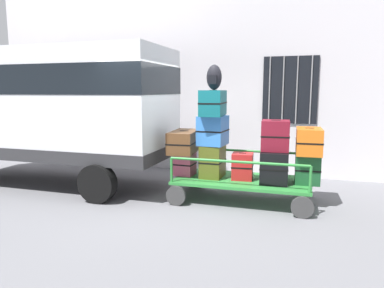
{
  "coord_description": "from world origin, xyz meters",
  "views": [
    {
      "loc": [
        2.08,
        -5.92,
        1.98
      ],
      "look_at": [
        0.14,
        0.3,
        1.0
      ],
      "focal_mm": 33.1,
      "sensor_mm": 36.0,
      "label": 1
    }
  ],
  "objects_px": {
    "suitcase_left_bottom": "(184,164)",
    "suitcase_midleft_bottom": "(213,161)",
    "suitcase_midright_middle": "(275,135)",
    "suitcase_right_bottom": "(308,169)",
    "backpack": "(214,77)",
    "suitcase_left_middle": "(184,141)",
    "suitcase_midleft_middle": "(213,130)",
    "suitcase_center_bottom": "(242,166)",
    "luggage_cart": "(242,182)",
    "suitcase_right_middle": "(309,141)",
    "suitcase_midleft_top": "(213,103)",
    "van": "(54,103)",
    "suitcase_midright_bottom": "(274,166)"
  },
  "relations": [
    {
      "from": "suitcase_midleft_middle",
      "to": "backpack",
      "type": "height_order",
      "value": "backpack"
    },
    {
      "from": "suitcase_center_bottom",
      "to": "suitcase_right_middle",
      "type": "xyz_separation_m",
      "value": [
        1.12,
        0.04,
        0.5
      ]
    },
    {
      "from": "suitcase_left_bottom",
      "to": "suitcase_midleft_middle",
      "type": "xyz_separation_m",
      "value": [
        0.56,
        0.0,
        0.65
      ]
    },
    {
      "from": "suitcase_left_middle",
      "to": "suitcase_right_middle",
      "type": "bearing_deg",
      "value": 0.16
    },
    {
      "from": "suitcase_left_bottom",
      "to": "suitcase_midleft_bottom",
      "type": "bearing_deg",
      "value": 0.6
    },
    {
      "from": "suitcase_left_middle",
      "to": "suitcase_midleft_middle",
      "type": "xyz_separation_m",
      "value": [
        0.56,
        -0.01,
        0.23
      ]
    },
    {
      "from": "suitcase_midleft_top",
      "to": "suitcase_midright_middle",
      "type": "height_order",
      "value": "suitcase_midleft_top"
    },
    {
      "from": "suitcase_left_bottom",
      "to": "suitcase_right_bottom",
      "type": "distance_m",
      "value": 2.23
    },
    {
      "from": "suitcase_left_middle",
      "to": "backpack",
      "type": "distance_m",
      "value": 1.32
    },
    {
      "from": "suitcase_midleft_bottom",
      "to": "suitcase_right_bottom",
      "type": "relative_size",
      "value": 1.16
    },
    {
      "from": "suitcase_left_middle",
      "to": "backpack",
      "type": "xyz_separation_m",
      "value": [
        0.59,
        -0.08,
        1.18
      ]
    },
    {
      "from": "suitcase_left_middle",
      "to": "suitcase_midleft_bottom",
      "type": "relative_size",
      "value": 1.62
    },
    {
      "from": "luggage_cart",
      "to": "suitcase_left_middle",
      "type": "relative_size",
      "value": 2.52
    },
    {
      "from": "backpack",
      "to": "suitcase_midleft_bottom",
      "type": "bearing_deg",
      "value": 112.35
    },
    {
      "from": "van",
      "to": "suitcase_midleft_top",
      "type": "relative_size",
      "value": 5.45
    },
    {
      "from": "van",
      "to": "suitcase_midleft_middle",
      "type": "height_order",
      "value": "van"
    },
    {
      "from": "suitcase_midright_bottom",
      "to": "suitcase_right_bottom",
      "type": "xyz_separation_m",
      "value": [
        0.56,
        0.02,
        -0.02
      ]
    },
    {
      "from": "suitcase_center_bottom",
      "to": "suitcase_midright_bottom",
      "type": "relative_size",
      "value": 0.7
    },
    {
      "from": "van",
      "to": "suitcase_right_bottom",
      "type": "height_order",
      "value": "van"
    },
    {
      "from": "suitcase_midright_bottom",
      "to": "suitcase_left_middle",
      "type": "bearing_deg",
      "value": 178.5
    },
    {
      "from": "suitcase_midleft_top",
      "to": "suitcase_midright_middle",
      "type": "relative_size",
      "value": 1.74
    },
    {
      "from": "suitcase_midright_middle",
      "to": "suitcase_right_bottom",
      "type": "relative_size",
      "value": 1.02
    },
    {
      "from": "suitcase_left_bottom",
      "to": "suitcase_right_middle",
      "type": "distance_m",
      "value": 2.29
    },
    {
      "from": "luggage_cart",
      "to": "suitcase_midright_middle",
      "type": "bearing_deg",
      "value": 1.85
    },
    {
      "from": "suitcase_right_bottom",
      "to": "backpack",
      "type": "distance_m",
      "value": 2.27
    },
    {
      "from": "suitcase_midleft_bottom",
      "to": "suitcase_midright_middle",
      "type": "bearing_deg",
      "value": -0.12
    },
    {
      "from": "suitcase_midleft_bottom",
      "to": "suitcase_midleft_middle",
      "type": "xyz_separation_m",
      "value": [
        -0.0,
        -0.0,
        0.57
      ]
    },
    {
      "from": "suitcase_midleft_bottom",
      "to": "suitcase_right_middle",
      "type": "distance_m",
      "value": 1.73
    },
    {
      "from": "suitcase_left_bottom",
      "to": "suitcase_right_bottom",
      "type": "bearing_deg",
      "value": -0.06
    },
    {
      "from": "suitcase_midleft_middle",
      "to": "suitcase_right_middle",
      "type": "xyz_separation_m",
      "value": [
        1.67,
        0.02,
        -0.13
      ]
    },
    {
      "from": "suitcase_left_bottom",
      "to": "suitcase_midleft_top",
      "type": "xyz_separation_m",
      "value": [
        0.56,
        0.01,
        1.15
      ]
    },
    {
      "from": "suitcase_right_bottom",
      "to": "backpack",
      "type": "relative_size",
      "value": 1.18
    },
    {
      "from": "suitcase_midright_middle",
      "to": "backpack",
      "type": "xyz_separation_m",
      "value": [
        -1.09,
        -0.07,
        1.0
      ]
    },
    {
      "from": "van",
      "to": "suitcase_midright_middle",
      "type": "distance_m",
      "value": 4.63
    },
    {
      "from": "suitcase_midleft_bottom",
      "to": "suitcase_right_bottom",
      "type": "distance_m",
      "value": 1.67
    },
    {
      "from": "suitcase_midleft_bottom",
      "to": "suitcase_center_bottom",
      "type": "relative_size",
      "value": 1.25
    },
    {
      "from": "van",
      "to": "suitcase_right_bottom",
      "type": "relative_size",
      "value": 9.69
    },
    {
      "from": "van",
      "to": "suitcase_midright_middle",
      "type": "height_order",
      "value": "van"
    },
    {
      "from": "van",
      "to": "suitcase_midright_bottom",
      "type": "bearing_deg",
      "value": -1.18
    },
    {
      "from": "suitcase_midleft_middle",
      "to": "suitcase_midleft_top",
      "type": "relative_size",
      "value": 0.64
    },
    {
      "from": "van",
      "to": "suitcase_left_middle",
      "type": "bearing_deg",
      "value": -0.99
    },
    {
      "from": "suitcase_midleft_top",
      "to": "suitcase_center_bottom",
      "type": "height_order",
      "value": "suitcase_midleft_top"
    },
    {
      "from": "van",
      "to": "suitcase_midleft_top",
      "type": "bearing_deg",
      "value": -1.01
    },
    {
      "from": "luggage_cart",
      "to": "suitcase_center_bottom",
      "type": "relative_size",
      "value": 5.12
    },
    {
      "from": "suitcase_left_middle",
      "to": "suitcase_center_bottom",
      "type": "xyz_separation_m",
      "value": [
        1.12,
        -0.03,
        -0.4
      ]
    },
    {
      "from": "backpack",
      "to": "suitcase_right_bottom",
      "type": "bearing_deg",
      "value": 2.24
    },
    {
      "from": "suitcase_midright_bottom",
      "to": "suitcase_midright_middle",
      "type": "bearing_deg",
      "value": 90.0
    },
    {
      "from": "suitcase_left_middle",
      "to": "suitcase_right_bottom",
      "type": "relative_size",
      "value": 1.88
    },
    {
      "from": "suitcase_midright_middle",
      "to": "suitcase_midleft_middle",
      "type": "bearing_deg",
      "value": 179.95
    },
    {
      "from": "suitcase_left_middle",
      "to": "suitcase_midleft_top",
      "type": "height_order",
      "value": "suitcase_midleft_top"
    }
  ]
}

